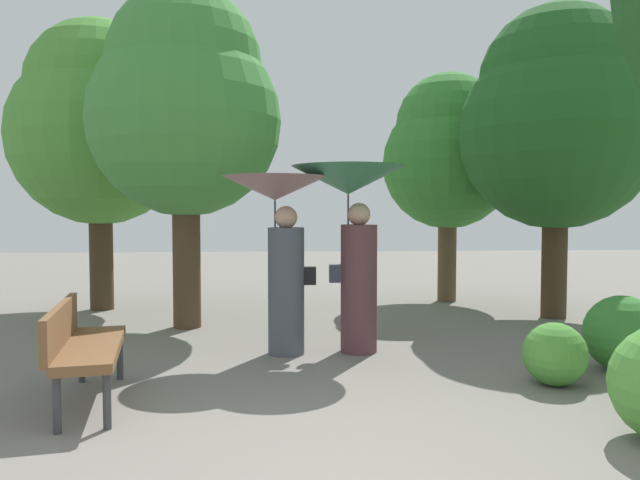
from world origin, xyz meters
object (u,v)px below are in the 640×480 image
at_px(tree_near_right, 448,152).
at_px(tree_mid_left, 99,123).
at_px(person_left, 280,228).
at_px(person_right, 352,215).
at_px(tree_near_left, 185,103).
at_px(tree_mid_right, 557,117).
at_px(park_bench, 81,342).

distance_m(tree_near_right, tree_mid_left, 5.84).
xyz_separation_m(person_left, person_right, (0.81, 0.05, 0.14)).
bearing_deg(person_left, tree_near_right, -39.46).
bearing_deg(tree_near_left, tree_near_right, 26.64).
height_order(person_right, tree_mid_right, tree_mid_right).
xyz_separation_m(tree_near_left, tree_near_right, (4.20, 2.11, -0.41)).
height_order(tree_near_right, tree_mid_left, tree_mid_left).
height_order(tree_near_left, tree_near_right, tree_near_left).
relative_size(park_bench, tree_mid_left, 0.34).
bearing_deg(tree_mid_right, person_right, -148.87).
height_order(person_left, park_bench, person_left).
bearing_deg(tree_near_right, park_bench, -130.47).
bearing_deg(person_right, tree_mid_left, 48.11).
height_order(person_left, tree_near_right, tree_near_right).
bearing_deg(tree_mid_left, tree_mid_right, -9.65).
height_order(park_bench, tree_near_left, tree_near_left).
height_order(person_left, tree_mid_right, tree_mid_right).
distance_m(person_right, tree_mid_left, 5.06).
bearing_deg(park_bench, person_right, -66.37).
distance_m(person_left, tree_mid_left, 4.59).
distance_m(person_right, tree_mid_right, 4.08).
distance_m(park_bench, tree_near_right, 7.34).
height_order(person_right, tree_near_right, tree_near_right).
relative_size(person_right, tree_mid_left, 0.45).
bearing_deg(person_right, tree_mid_right, -60.13).
bearing_deg(park_bench, tree_mid_right, -68.24).
distance_m(park_bench, tree_mid_left, 5.57).
relative_size(tree_near_left, tree_mid_left, 0.99).
xyz_separation_m(person_left, tree_near_right, (2.93, 3.73, 1.22)).
height_order(person_right, tree_near_left, tree_near_left).
bearing_deg(person_left, person_right, -87.71).
relative_size(person_left, tree_near_right, 0.50).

